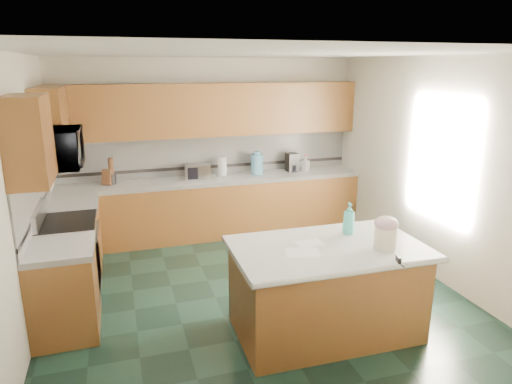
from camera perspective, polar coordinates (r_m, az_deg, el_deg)
name	(u,v)px	position (r m, az deg, el deg)	size (l,w,h in m)	color
floor	(253,292)	(5.50, -0.42, -12.40)	(4.60, 4.60, 0.00)	black
ceiling	(252,53)	(4.86, -0.49, 17.00)	(4.60, 4.60, 0.00)	white
wall_back	(210,147)	(7.22, -5.81, 5.65)	(4.60, 0.04, 2.70)	white
wall_front	(359,266)	(2.98, 12.70, -9.04)	(4.60, 0.04, 2.70)	white
wall_left	(20,198)	(4.90, -27.42, -0.73)	(0.04, 4.60, 2.70)	white
wall_right	(431,168)	(6.08, 20.99, 2.86)	(0.04, 4.60, 2.70)	white
back_base_cab	(215,209)	(7.13, -5.09, -2.07)	(4.60, 0.60, 0.86)	#371F0D
back_countertop	(215,180)	(7.01, -5.18, 1.52)	(4.60, 0.64, 0.06)	white
back_upper_cab	(211,110)	(6.96, -5.63, 10.20)	(4.60, 0.33, 0.78)	#371F0D
back_backsplash	(210,154)	(7.21, -5.73, 4.71)	(4.60, 0.02, 0.63)	silver
back_accent_band	(211,167)	(7.24, -5.68, 3.18)	(4.60, 0.01, 0.05)	black
left_base_cab_rear	(75,238)	(6.35, -21.66, -5.39)	(0.60, 0.82, 0.86)	#371F0D
left_counter_rear	(71,204)	(6.21, -22.08, -1.41)	(0.64, 0.82, 0.06)	white
left_base_cab_front	(64,292)	(4.94, -22.83, -11.49)	(0.60, 0.72, 0.86)	#371F0D
left_counter_front	(59,249)	(4.76, -23.40, -6.53)	(0.64, 0.72, 0.06)	white
left_backsplash	(34,195)	(5.45, -26.01, -0.32)	(0.02, 2.30, 0.63)	silver
left_accent_band	(37,212)	(5.50, -25.71, -2.27)	(0.01, 2.30, 0.05)	black
left_upper_cab_rear	(51,120)	(6.16, -24.24, 8.25)	(0.33, 1.09, 0.78)	#371F0D
left_upper_cab_front	(29,140)	(4.52, -26.52, 5.85)	(0.33, 0.72, 0.78)	#371F0D
range_body	(70,262)	(5.61, -22.20, -8.07)	(0.60, 0.76, 0.88)	#B7B7BC
range_oven_door	(98,262)	(5.60, -19.18, -8.24)	(0.02, 0.68, 0.55)	black
range_cooktop	(66,223)	(5.45, -22.68, -3.61)	(0.62, 0.78, 0.04)	black
range_handle	(97,230)	(5.46, -19.21, -4.56)	(0.02, 0.02, 0.66)	#B7B7BC
range_backguard	(39,215)	(5.45, -25.53, -2.61)	(0.06, 0.76, 0.18)	#B7B7BC
microwave	(57,148)	(5.26, -23.62, 5.01)	(0.73, 0.50, 0.41)	#B7B7BC
island_base	(326,292)	(4.63, 8.69, -12.24)	(1.72, 0.98, 0.86)	#371F0D
island_top	(328,248)	(4.44, 8.94, -6.97)	(1.82, 1.08, 0.06)	white
island_bullnose	(356,272)	(4.00, 12.37, -9.74)	(0.06, 0.06, 1.82)	white
treat_jar	(385,238)	(4.44, 15.85, -5.51)	(0.20, 0.20, 0.21)	#F1E4CA
treat_jar_lid	(386,224)	(4.39, 15.98, -3.82)	(0.22, 0.22, 0.14)	#DAA6B5
treat_jar_knob	(387,219)	(4.38, 16.03, -3.23)	(0.02, 0.02, 0.07)	tan
treat_jar_knob_end_l	(383,219)	(4.36, 15.62, -3.28)	(0.04, 0.04, 0.04)	tan
treat_jar_knob_end_r	(390,218)	(4.40, 16.43, -3.18)	(0.04, 0.04, 0.04)	tan
soap_bottle_island	(349,219)	(4.71, 11.55, -3.27)	(0.13, 0.13, 0.33)	#45BDB6
paper_sheet_a	(303,253)	(4.23, 5.89, -7.56)	(0.32, 0.24, 0.00)	white
paper_sheet_b	(310,243)	(4.45, 6.71, -6.39)	(0.27, 0.20, 0.00)	white
clamp_body	(398,261)	(4.21, 17.37, -8.18)	(0.03, 0.09, 0.08)	black
clamp_handle	(402,265)	(4.18, 17.78, -8.71)	(0.02, 0.02, 0.07)	black
knife_block	(107,177)	(6.88, -18.09, 1.78)	(0.12, 0.10, 0.23)	#472814
utensil_crock	(112,179)	(6.92, -17.55, 1.58)	(0.12, 0.12, 0.15)	black
utensil_bundle	(111,166)	(6.88, -17.68, 3.12)	(0.07, 0.07, 0.23)	#472814
toaster_oven	(198,171)	(6.98, -7.32, 2.57)	(0.38, 0.26, 0.22)	#B7B7BC
toaster_oven_door	(199,173)	(6.86, -7.14, 2.36)	(0.34, 0.01, 0.18)	black
paper_towel	(222,166)	(7.09, -4.24, 3.20)	(0.13, 0.13, 0.30)	white
paper_towel_base	(222,175)	(7.12, -4.21, 2.08)	(0.20, 0.20, 0.01)	#B7B7BC
water_jug	(257,164)	(7.19, 0.14, 3.49)	(0.19, 0.19, 0.32)	#64ADD2
water_jug_neck	(257,153)	(7.16, 0.14, 4.90)	(0.09, 0.09, 0.05)	#64ADD2
coffee_maker	(292,162)	(7.41, 4.53, 3.73)	(0.18, 0.19, 0.30)	black
coffee_carafe	(293,168)	(7.39, 4.64, 2.99)	(0.12, 0.12, 0.12)	black
soap_bottle_back	(305,163)	(7.47, 6.18, 3.57)	(0.11, 0.11, 0.24)	white
soap_back_cap	(306,155)	(7.44, 6.21, 4.61)	(0.02, 0.02, 0.03)	red
window_light_proxy	(441,159)	(5.88, 22.08, 3.85)	(0.02, 1.40, 1.10)	white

